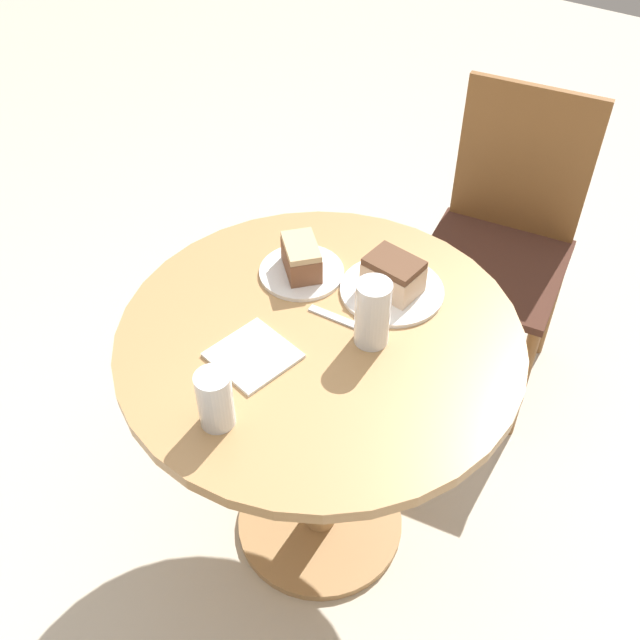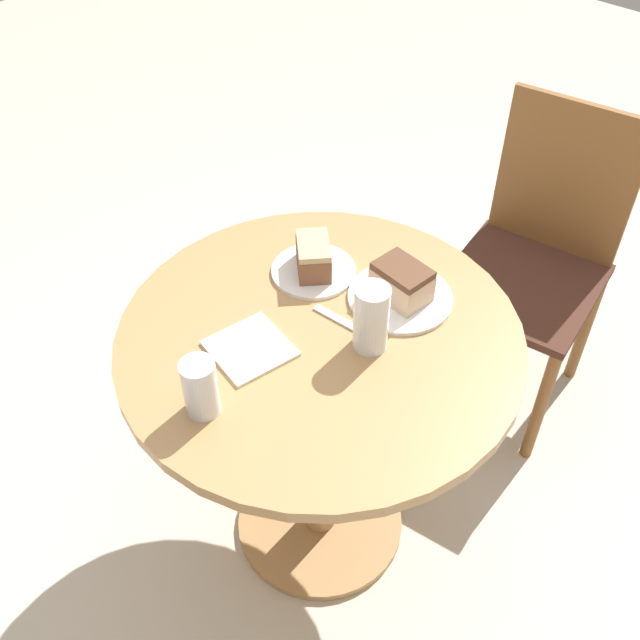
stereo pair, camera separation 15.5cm
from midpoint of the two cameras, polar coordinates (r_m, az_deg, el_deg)
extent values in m
plane|color=beige|center=(2.19, 2.10, -15.33)|extent=(8.00, 8.00, 0.00)
cylinder|color=tan|center=(2.18, 2.11, -15.16)|extent=(0.46, 0.46, 0.03)
cylinder|color=tan|center=(1.87, 2.40, -9.45)|extent=(0.09, 0.09, 0.71)
cylinder|color=tan|center=(1.59, 2.79, -1.56)|extent=(0.87, 0.87, 0.03)
cylinder|color=brown|center=(2.30, 9.99, -2.76)|extent=(0.04, 0.04, 0.45)
cylinder|color=brown|center=(2.25, 18.36, -6.40)|extent=(0.04, 0.04, 0.45)
cylinder|color=brown|center=(2.57, 13.74, 2.55)|extent=(0.04, 0.04, 0.45)
cylinder|color=brown|center=(2.53, 21.26, -0.57)|extent=(0.04, 0.04, 0.45)
cube|color=#47281E|center=(2.25, 17.04, 2.55)|extent=(0.46, 0.48, 0.03)
cube|color=brown|center=(2.27, 20.15, 10.03)|extent=(0.39, 0.07, 0.47)
cylinder|color=white|center=(1.67, 8.78, 1.58)|extent=(0.23, 0.23, 0.01)
cylinder|color=white|center=(1.72, 2.09, 3.65)|extent=(0.19, 0.19, 0.01)
cube|color=beige|center=(1.64, 8.92, 2.55)|extent=(0.13, 0.10, 0.07)
cube|color=brown|center=(1.61, 9.07, 3.63)|extent=(0.13, 0.10, 0.02)
cube|color=brown|center=(1.69, 2.12, 4.56)|extent=(0.13, 0.13, 0.06)
cube|color=tan|center=(1.67, 2.15, 5.58)|extent=(0.13, 0.13, 0.02)
cylinder|color=beige|center=(1.53, 6.78, -0.72)|extent=(0.06, 0.06, 0.10)
cylinder|color=white|center=(1.51, 6.87, -0.01)|extent=(0.07, 0.07, 0.15)
cylinder|color=silver|center=(1.41, -5.96, -5.65)|extent=(0.06, 0.06, 0.10)
cylinder|color=white|center=(1.40, -6.00, -5.31)|extent=(0.07, 0.07, 0.13)
cube|color=white|center=(1.54, -2.51, -2.32)|extent=(0.18, 0.18, 0.01)
cube|color=silver|center=(1.59, 4.94, -0.49)|extent=(0.18, 0.03, 0.00)
camera|label=1|loc=(0.08, -87.13, 2.80)|focal=42.00mm
camera|label=2|loc=(0.08, 92.87, -2.80)|focal=42.00mm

